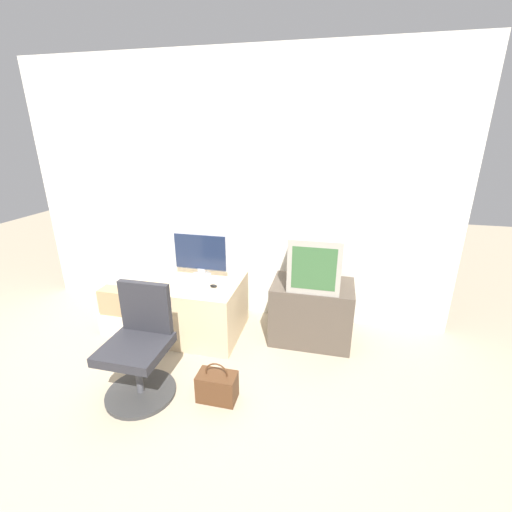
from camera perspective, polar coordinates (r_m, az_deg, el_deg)
The scene contains 13 objects.
ground_plane at distance 2.92m, azimuth -11.97°, elevation -20.61°, with size 12.00×12.00×0.00m, color tan.
wall_back at distance 3.51m, azimuth -4.41°, elevation 10.43°, with size 4.40×0.05×2.60m.
desk at distance 3.42m, azimuth -10.46°, elevation -8.30°, with size 0.93×0.72×0.55m.
side_stand at distance 3.30m, azimuth 9.21°, elevation -9.13°, with size 0.74×0.49×0.57m.
main_monitor at distance 3.31m, azimuth -9.22°, elevation 0.21°, with size 0.54×0.18×0.43m.
keyboard at distance 3.19m, azimuth -10.97°, elevation -4.82°, with size 0.28×0.12×0.01m.
mouse at distance 3.13m, azimuth -7.08°, elevation -4.98°, with size 0.07×0.03×0.03m.
crt_tv at distance 3.09m, azimuth 9.92°, elevation -0.54°, with size 0.45×0.48×0.48m.
office_chair at distance 2.76m, azimuth -18.84°, elevation -14.65°, with size 0.52×0.52×0.85m.
cardboard_box_lower at distance 3.70m, azimuth -21.96°, elevation -10.17°, with size 0.31×0.18×0.22m.
cardboard_box_upper at distance 3.59m, azimuth -22.45°, elevation -6.89°, with size 0.26×0.16×0.25m.
handbag at distance 2.72m, azimuth -6.50°, elevation -20.77°, with size 0.29×0.17×0.32m.
book at distance 3.50m, azimuth -23.00°, elevation -14.04°, with size 0.20×0.14×0.02m.
Camera 1 is at (1.04, -1.97, 1.89)m, focal length 24.00 mm.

